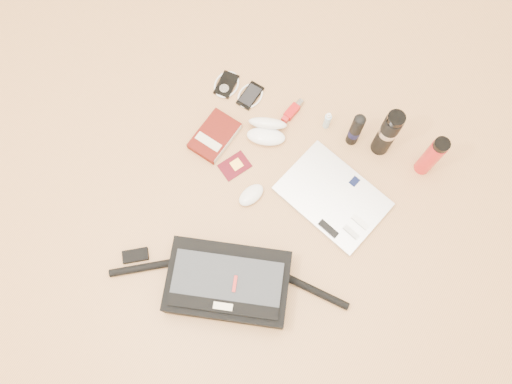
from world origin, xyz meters
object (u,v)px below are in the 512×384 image
messenger_bag (227,283)px  thermos_black (387,133)px  thermos_red (431,156)px  book (215,136)px  laptop (333,197)px

messenger_bag → thermos_black: 0.78m
thermos_black → thermos_red: thermos_black is taller
messenger_bag → book: (-0.34, 0.46, -0.04)m
laptop → thermos_black: bearing=89.9°
book → thermos_red: bearing=25.3°
book → laptop: bearing=5.2°
thermos_red → messenger_bag: bearing=-118.1°
thermos_red → laptop: bearing=-129.9°
messenger_bag → book: messenger_bag is taller
book → thermos_black: size_ratio=0.77×
laptop → book: size_ratio=2.12×
book → thermos_black: 0.64m
thermos_black → messenger_bag: bearing=-106.9°
thermos_black → laptop: bearing=-102.2°
laptop → thermos_black: thermos_black is taller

